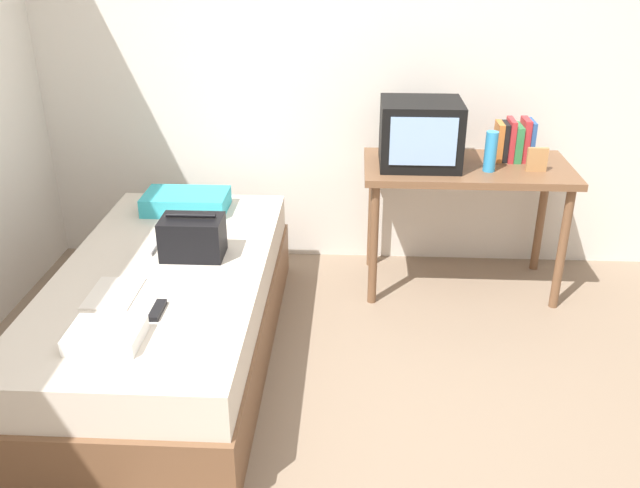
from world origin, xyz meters
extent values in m
plane|color=#84705B|center=(0.00, 0.00, 0.00)|extent=(8.00, 8.00, 0.00)
cube|color=silver|center=(0.00, 2.00, 1.30)|extent=(5.20, 0.10, 2.60)
cube|color=brown|center=(-0.93, 0.74, 0.15)|extent=(1.00, 2.00, 0.31)
cube|color=beige|center=(-0.93, 0.74, 0.41)|extent=(0.97, 1.94, 0.20)
cube|color=brown|center=(0.61, 1.58, 0.74)|extent=(1.16, 0.60, 0.04)
cylinder|color=brown|center=(0.09, 1.34, 0.36)|extent=(0.05, 0.05, 0.72)
cylinder|color=brown|center=(1.13, 1.34, 0.36)|extent=(0.05, 0.05, 0.72)
cylinder|color=brown|center=(0.09, 1.82, 0.36)|extent=(0.05, 0.05, 0.72)
cylinder|color=brown|center=(1.13, 1.82, 0.36)|extent=(0.05, 0.05, 0.72)
cube|color=black|center=(0.34, 1.57, 0.94)|extent=(0.44, 0.38, 0.36)
cube|color=#8CB2E0|center=(0.34, 1.37, 0.95)|extent=(0.35, 0.01, 0.26)
cylinder|color=#3399DB|center=(0.71, 1.48, 0.87)|extent=(0.07, 0.07, 0.22)
cube|color=#CC7233|center=(0.79, 1.69, 0.87)|extent=(0.03, 0.15, 0.22)
cube|color=black|center=(0.83, 1.69, 0.87)|extent=(0.03, 0.14, 0.22)
cube|color=#B72D33|center=(0.86, 1.69, 0.88)|extent=(0.03, 0.17, 0.24)
cube|color=#337F47|center=(0.90, 1.69, 0.87)|extent=(0.04, 0.17, 0.20)
cube|color=#B72D33|center=(0.94, 1.69, 0.88)|extent=(0.04, 0.15, 0.24)
cube|color=#2D5699|center=(0.97, 1.69, 0.88)|extent=(0.02, 0.16, 0.23)
cube|color=#B27F4C|center=(0.97, 1.49, 0.83)|extent=(0.11, 0.02, 0.13)
cube|color=#33A8B7|center=(-0.98, 1.45, 0.56)|extent=(0.47, 0.29, 0.10)
cube|color=black|center=(-0.80, 0.87, 0.61)|extent=(0.30, 0.20, 0.20)
cylinder|color=black|center=(-0.80, 0.87, 0.72)|extent=(0.24, 0.02, 0.02)
cube|color=white|center=(-1.07, 0.47, 0.51)|extent=(0.21, 0.29, 0.01)
cube|color=black|center=(-0.84, 0.32, 0.52)|extent=(0.04, 0.16, 0.02)
cube|color=#B7B7BC|center=(-1.03, 0.92, 0.52)|extent=(0.04, 0.14, 0.02)
cube|color=white|center=(-0.98, 0.08, 0.54)|extent=(0.28, 0.22, 0.06)
camera|label=1|loc=(-0.02, -2.11, 1.98)|focal=38.16mm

